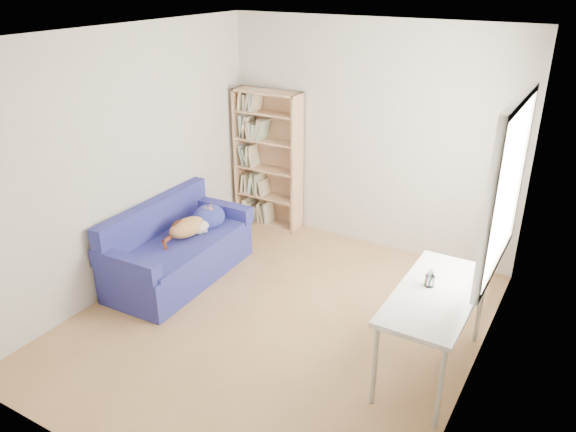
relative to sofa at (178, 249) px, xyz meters
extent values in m
plane|color=#A77B4B|center=(1.37, -0.22, -0.32)|extent=(4.00, 4.00, 0.00)
cube|color=silver|center=(1.37, 1.78, 0.98)|extent=(3.50, 0.04, 2.60)
cube|color=silver|center=(1.37, -2.22, 0.98)|extent=(3.50, 0.04, 2.60)
cube|color=silver|center=(-0.38, -0.22, 0.98)|extent=(0.04, 4.00, 2.60)
cube|color=silver|center=(3.12, -0.22, 0.98)|extent=(0.04, 4.00, 2.60)
cube|color=white|center=(1.37, -0.22, 2.28)|extent=(3.50, 4.00, 0.04)
cube|color=white|center=(3.12, 0.38, 1.18)|extent=(0.01, 1.20, 1.30)
cube|color=navy|center=(0.03, -0.03, -0.11)|extent=(0.84, 1.68, 0.41)
cube|color=navy|center=(-0.28, -0.03, 0.30)|extent=(0.21, 1.66, 0.40)
cube|color=navy|center=(0.03, 0.73, 0.19)|extent=(0.79, 0.18, 0.18)
cube|color=navy|center=(0.03, -0.78, 0.19)|extent=(0.79, 0.18, 0.18)
cube|color=navy|center=(0.05, -0.03, 0.11)|extent=(0.82, 1.55, 0.05)
ellipsoid|color=#2F3898|center=(0.08, 0.44, 0.23)|extent=(0.34, 0.38, 0.26)
ellipsoid|color=#9F5112|center=(0.07, 0.09, 0.23)|extent=(0.30, 0.49, 0.19)
ellipsoid|color=silver|center=(0.13, 0.22, 0.21)|extent=(0.17, 0.21, 0.12)
ellipsoid|color=#38190F|center=(0.03, 0.04, 0.28)|extent=(0.17, 0.24, 0.09)
sphere|color=#9F5112|center=(0.09, 0.42, 0.28)|extent=(0.17, 0.17, 0.17)
cone|color=#9F5112|center=(0.07, 0.46, 0.35)|extent=(0.07, 0.08, 0.08)
cone|color=#9F5112|center=(0.07, 0.38, 0.35)|extent=(0.07, 0.08, 0.08)
cylinder|color=green|center=(0.08, 0.34, 0.25)|extent=(0.13, 0.06, 0.13)
cylinder|color=#38190F|center=(0.04, -0.17, 0.19)|extent=(0.09, 0.19, 0.06)
cube|color=tan|center=(-0.30, 1.62, 0.55)|extent=(0.03, 0.27, 1.73)
cube|color=tan|center=(0.54, 1.62, 0.55)|extent=(0.03, 0.27, 1.73)
cube|color=tan|center=(0.12, 1.62, 1.40)|extent=(0.87, 0.27, 0.03)
cube|color=tan|center=(0.12, 1.62, -0.30)|extent=(0.87, 0.27, 0.03)
cube|color=tan|center=(0.12, 1.75, 0.55)|extent=(0.87, 0.02, 1.73)
cube|color=white|center=(2.81, -0.18, 0.41)|extent=(0.59, 1.30, 0.04)
cylinder|color=silver|center=(3.05, 0.42, 0.04)|extent=(0.04, 0.04, 0.71)
cylinder|color=silver|center=(3.05, -0.78, 0.04)|extent=(0.04, 0.04, 0.71)
cylinder|color=silver|center=(2.56, 0.42, 0.04)|extent=(0.04, 0.04, 0.71)
cylinder|color=silver|center=(2.56, -0.78, 0.04)|extent=(0.04, 0.04, 0.71)
cylinder|color=white|center=(2.73, -0.12, 0.48)|extent=(0.08, 0.08, 0.09)
camera|label=1|loc=(3.70, -4.00, 2.76)|focal=35.00mm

